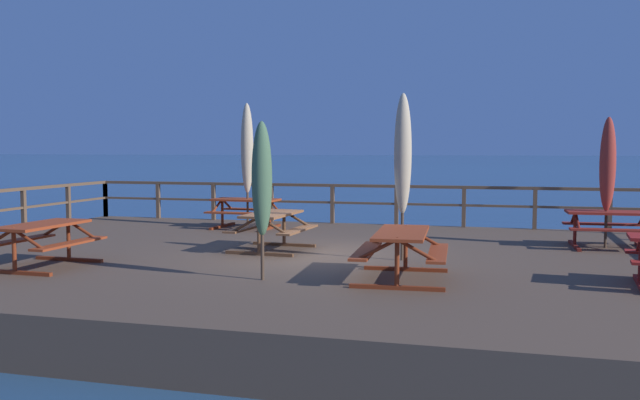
% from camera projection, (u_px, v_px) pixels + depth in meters
% --- Properties ---
extents(ground_plane, '(600.00, 600.00, 0.00)m').
position_uv_depth(ground_plane, '(309.00, 293.00, 13.19)').
color(ground_plane, navy).
extents(wooden_deck, '(16.30, 11.14, 0.76)m').
position_uv_depth(wooden_deck, '(309.00, 273.00, 13.16)').
color(wooden_deck, brown).
rests_on(wooden_deck, ground).
extents(railing_waterside_far, '(16.10, 0.10, 1.09)m').
position_uv_depth(railing_waterside_far, '(364.00, 197.00, 18.29)').
color(railing_waterside_far, brown).
rests_on(railing_waterside_far, wooden_deck).
extents(picnic_table_mid_right, '(1.51, 2.00, 0.78)m').
position_uv_depth(picnic_table_mid_right, '(402.00, 244.00, 10.52)').
color(picnic_table_mid_right, '#993819').
rests_on(picnic_table_mid_right, wooden_deck).
extents(picnic_table_mid_centre, '(1.44, 1.78, 0.78)m').
position_uv_depth(picnic_table_mid_centre, '(43.00, 236.00, 11.64)').
color(picnic_table_mid_centre, '#993819').
rests_on(picnic_table_mid_centre, wooden_deck).
extents(picnic_table_back_right, '(1.76, 1.48, 0.78)m').
position_uv_depth(picnic_table_back_right, '(246.00, 207.00, 17.42)').
color(picnic_table_back_right, '#993819').
rests_on(picnic_table_back_right, wooden_deck).
extents(picnic_table_mid_left, '(1.77, 1.47, 0.78)m').
position_uv_depth(picnic_table_mid_left, '(610.00, 222.00, 13.90)').
color(picnic_table_mid_left, maroon).
rests_on(picnic_table_mid_left, wooden_deck).
extents(picnic_table_front_left, '(1.48, 1.77, 0.78)m').
position_uv_depth(picnic_table_front_left, '(272.00, 223.00, 13.58)').
color(picnic_table_front_left, brown).
rests_on(picnic_table_front_left, wooden_deck).
extents(patio_umbrella_short_front, '(0.32, 0.32, 2.49)m').
position_uv_depth(patio_umbrella_short_front, '(262.00, 179.00, 10.42)').
color(patio_umbrella_short_front, '#4C3828').
rests_on(patio_umbrella_short_front, wooden_deck).
extents(patio_umbrella_tall_front, '(0.32, 0.32, 3.06)m').
position_uv_depth(patio_umbrella_tall_front, '(403.00, 155.00, 12.26)').
color(patio_umbrella_tall_front, '#4C3828').
rests_on(patio_umbrella_tall_front, wooden_deck).
extents(patio_umbrella_tall_back_left, '(0.32, 0.32, 3.23)m').
position_uv_depth(patio_umbrella_tall_back_left, '(247.00, 149.00, 17.34)').
color(patio_umbrella_tall_back_left, '#4C3828').
rests_on(patio_umbrella_tall_back_left, wooden_deck).
extents(patio_umbrella_tall_mid_right, '(0.32, 0.32, 2.71)m').
position_uv_depth(patio_umbrella_tall_mid_right, '(608.00, 165.00, 13.83)').
color(patio_umbrella_tall_mid_right, '#4C3828').
rests_on(patio_umbrella_tall_mid_right, wooden_deck).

